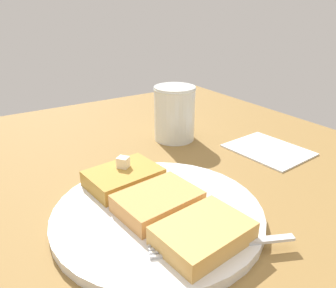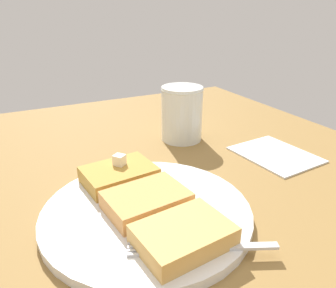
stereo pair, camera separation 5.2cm
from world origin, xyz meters
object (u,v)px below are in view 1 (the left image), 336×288
at_px(plate, 158,213).
at_px(napkin, 268,150).
at_px(fork, 214,245).
at_px(syrup_jar, 174,116).

relative_size(plate, napkin, 1.93).
xyz_separation_m(fork, napkin, (-0.16, 0.26, -0.01)).
bearing_deg(fork, plate, -171.32).
bearing_deg(napkin, syrup_jar, -141.90).
distance_m(fork, syrup_jar, 0.34).
distance_m(plate, fork, 0.09).
bearing_deg(napkin, fork, -59.51).
relative_size(fork, syrup_jar, 1.42).
xyz_separation_m(syrup_jar, napkin, (0.14, 0.11, -0.05)).
xyz_separation_m(plate, napkin, (-0.06, 0.28, -0.01)).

